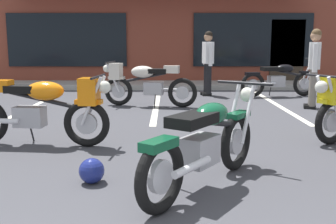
{
  "coord_description": "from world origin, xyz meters",
  "views": [
    {
      "loc": [
        0.26,
        -1.11,
        1.43
      ],
      "look_at": [
        0.24,
        3.92,
        0.55
      ],
      "focal_mm": 43.72,
      "sensor_mm": 36.0,
      "label": 1
    }
  ],
  "objects_px": {
    "person_in_shorts_foreground": "(209,59)",
    "motorcycle_green_cafe_racer": "(146,82)",
    "motorcycle_foreground_classic": "(207,142)",
    "helmet_on_pavement": "(93,171)",
    "person_by_back_row": "(316,64)",
    "motorcycle_blue_standard": "(282,79)",
    "motorcycle_red_sportbike": "(44,108)"
  },
  "relations": [
    {
      "from": "helmet_on_pavement",
      "to": "motorcycle_blue_standard",
      "type": "bearing_deg",
      "value": 60.72
    },
    {
      "from": "person_by_back_row",
      "to": "motorcycle_foreground_classic",
      "type": "bearing_deg",
      "value": -119.51
    },
    {
      "from": "motorcycle_foreground_classic",
      "to": "person_by_back_row",
      "type": "distance_m",
      "value": 5.53
    },
    {
      "from": "motorcycle_foreground_classic",
      "to": "motorcycle_red_sportbike",
      "type": "bearing_deg",
      "value": 141.43
    },
    {
      "from": "motorcycle_red_sportbike",
      "to": "motorcycle_blue_standard",
      "type": "distance_m",
      "value": 6.79
    },
    {
      "from": "motorcycle_green_cafe_racer",
      "to": "helmet_on_pavement",
      "type": "height_order",
      "value": "motorcycle_green_cafe_racer"
    },
    {
      "from": "motorcycle_blue_standard",
      "to": "person_in_shorts_foreground",
      "type": "xyz_separation_m",
      "value": [
        -1.85,
        0.23,
        0.49
      ]
    },
    {
      "from": "motorcycle_red_sportbike",
      "to": "motorcycle_blue_standard",
      "type": "bearing_deg",
      "value": 47.44
    },
    {
      "from": "motorcycle_foreground_classic",
      "to": "person_in_shorts_foreground",
      "type": "bearing_deg",
      "value": 84.37
    },
    {
      "from": "motorcycle_foreground_classic",
      "to": "motorcycle_red_sportbike",
      "type": "distance_m",
      "value": 2.65
    },
    {
      "from": "motorcycle_foreground_classic",
      "to": "person_by_back_row",
      "type": "relative_size",
      "value": 1.09
    },
    {
      "from": "motorcycle_red_sportbike",
      "to": "person_in_shorts_foreground",
      "type": "bearing_deg",
      "value": 62.29
    },
    {
      "from": "motorcycle_red_sportbike",
      "to": "person_by_back_row",
      "type": "distance_m",
      "value": 5.74
    },
    {
      "from": "motorcycle_foreground_classic",
      "to": "person_by_back_row",
      "type": "bearing_deg",
      "value": 60.49
    },
    {
      "from": "motorcycle_blue_standard",
      "to": "motorcycle_green_cafe_racer",
      "type": "bearing_deg",
      "value": -155.05
    },
    {
      "from": "motorcycle_foreground_classic",
      "to": "motorcycle_red_sportbike",
      "type": "xyz_separation_m",
      "value": [
        -2.07,
        1.65,
        0.07
      ]
    },
    {
      "from": "motorcycle_blue_standard",
      "to": "helmet_on_pavement",
      "type": "height_order",
      "value": "motorcycle_blue_standard"
    },
    {
      "from": "motorcycle_red_sportbike",
      "to": "person_in_shorts_foreground",
      "type": "xyz_separation_m",
      "value": [
        2.75,
        5.23,
        0.42
      ]
    },
    {
      "from": "person_in_shorts_foreground",
      "to": "helmet_on_pavement",
      "type": "xyz_separation_m",
      "value": [
        -1.81,
        -6.76,
        -0.82
      ]
    },
    {
      "from": "person_by_back_row",
      "to": "motorcycle_blue_standard",
      "type": "bearing_deg",
      "value": 95.87
    },
    {
      "from": "person_by_back_row",
      "to": "person_in_shorts_foreground",
      "type": "bearing_deg",
      "value": 134.3
    },
    {
      "from": "motorcycle_foreground_classic",
      "to": "person_in_shorts_foreground",
      "type": "distance_m",
      "value": 6.93
    },
    {
      "from": "motorcycle_blue_standard",
      "to": "person_by_back_row",
      "type": "xyz_separation_m",
      "value": [
        0.19,
        -1.86,
        0.49
      ]
    },
    {
      "from": "helmet_on_pavement",
      "to": "person_in_shorts_foreground",
      "type": "bearing_deg",
      "value": 74.97
    },
    {
      "from": "motorcycle_blue_standard",
      "to": "motorcycle_green_cafe_racer",
      "type": "height_order",
      "value": "same"
    },
    {
      "from": "motorcycle_green_cafe_racer",
      "to": "helmet_on_pavement",
      "type": "relative_size",
      "value": 8.05
    },
    {
      "from": "motorcycle_red_sportbike",
      "to": "motorcycle_blue_standard",
      "type": "relative_size",
      "value": 1.01
    },
    {
      "from": "motorcycle_blue_standard",
      "to": "person_by_back_row",
      "type": "distance_m",
      "value": 1.93
    },
    {
      "from": "motorcycle_foreground_classic",
      "to": "motorcycle_blue_standard",
      "type": "height_order",
      "value": "same"
    },
    {
      "from": "motorcycle_blue_standard",
      "to": "helmet_on_pavement",
      "type": "distance_m",
      "value": 7.49
    },
    {
      "from": "person_in_shorts_foreground",
      "to": "motorcycle_green_cafe_racer",
      "type": "bearing_deg",
      "value": -130.55
    },
    {
      "from": "motorcycle_foreground_classic",
      "to": "helmet_on_pavement",
      "type": "relative_size",
      "value": 7.02
    }
  ]
}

